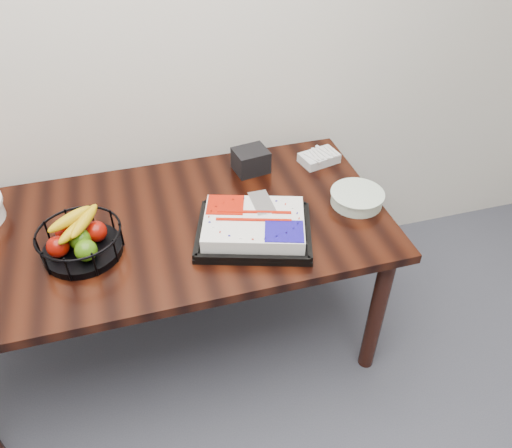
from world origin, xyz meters
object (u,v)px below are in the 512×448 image
object	(u,v)px
fruit_basket	(80,239)
table	(167,240)
plate_stack	(357,198)
napkin_box	(251,160)
cake_tray	(254,227)

from	to	relation	value
fruit_basket	table	bearing A→B (deg)	15.46
table	plate_stack	bearing A→B (deg)	-6.11
plate_stack	napkin_box	bearing A→B (deg)	134.73
table	napkin_box	xyz separation A→B (m)	(0.44, 0.28, 0.14)
fruit_basket	napkin_box	xyz separation A→B (m)	(0.75, 0.37, -0.02)
cake_tray	fruit_basket	size ratio (longest dim) A/B	1.68
fruit_basket	plate_stack	world-z (taller)	fruit_basket
cake_tray	fruit_basket	xyz separation A→B (m)	(-0.64, 0.08, 0.03)
cake_tray	plate_stack	size ratio (longest dim) A/B	2.32
fruit_basket	cake_tray	bearing A→B (deg)	-6.83
table	plate_stack	xyz separation A→B (m)	(0.80, -0.09, 0.11)
table	cake_tray	world-z (taller)	cake_tray
fruit_basket	napkin_box	world-z (taller)	fruit_basket
table	fruit_basket	xyz separation A→B (m)	(-0.32, -0.09, 0.15)
napkin_box	cake_tray	bearing A→B (deg)	-103.99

